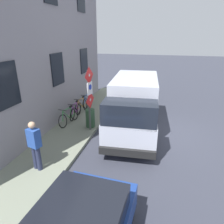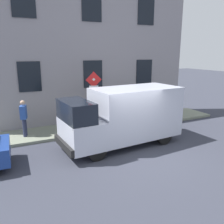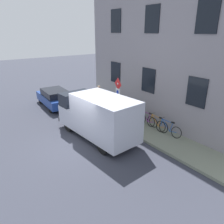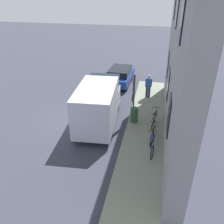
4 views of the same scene
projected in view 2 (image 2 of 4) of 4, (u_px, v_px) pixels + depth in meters
ground_plane at (136, 152)px, 9.68m from camera, size 80.00×80.00×0.00m
sidewalk_slab at (101, 126)px, 12.91m from camera, size 2.08×14.31×0.14m
building_facade at (90, 45)px, 13.06m from camera, size 0.75×12.31×8.77m
sign_post_stacked at (94, 96)px, 11.43m from camera, size 0.17×0.56×2.84m
delivery_van at (124, 115)px, 10.20m from camera, size 2.39×5.46×2.50m
bicycle_blue at (132, 112)px, 14.19m from camera, size 0.46×1.72×0.89m
bicycle_orange at (120, 113)px, 13.83m from camera, size 0.46×1.71×0.89m
bicycle_purple at (106, 115)px, 13.47m from camera, size 0.46×1.71×0.89m
bicycle_green at (92, 117)px, 13.11m from camera, size 0.47×1.72×0.89m
pedestrian at (24, 117)px, 10.91m from camera, size 0.46×0.36×1.72m
litter_bin at (99, 121)px, 12.03m from camera, size 0.44×0.44×0.90m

